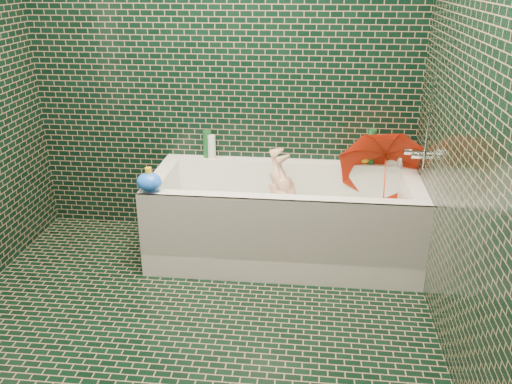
# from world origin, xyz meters

# --- Properties ---
(floor) EXTENTS (2.80, 2.80, 0.00)m
(floor) POSITION_xyz_m (0.00, 0.00, 0.00)
(floor) COLOR black
(floor) RESTS_ON ground
(wall_back) EXTENTS (2.80, 0.00, 2.80)m
(wall_back) POSITION_xyz_m (0.00, 1.40, 1.25)
(wall_back) COLOR black
(wall_back) RESTS_ON floor
(wall_right) EXTENTS (0.00, 2.80, 2.80)m
(wall_right) POSITION_xyz_m (1.30, 0.00, 1.25)
(wall_right) COLOR black
(wall_right) RESTS_ON floor
(bathtub) EXTENTS (1.70, 0.75, 0.55)m
(bathtub) POSITION_xyz_m (0.45, 1.01, 0.21)
(bathtub) COLOR white
(bathtub) RESTS_ON floor
(bath_mat) EXTENTS (1.35, 0.47, 0.01)m
(bath_mat) POSITION_xyz_m (0.45, 1.02, 0.16)
(bath_mat) COLOR #40CE29
(bath_mat) RESTS_ON bathtub
(water) EXTENTS (1.48, 0.53, 0.00)m
(water) POSITION_xyz_m (0.45, 1.02, 0.30)
(water) COLOR silver
(water) RESTS_ON bathtub
(faucet) EXTENTS (0.18, 0.19, 0.55)m
(faucet) POSITION_xyz_m (1.26, 1.02, 0.77)
(faucet) COLOR silver
(faucet) RESTS_ON wall_right
(child) EXTENTS (0.88, 0.50, 0.35)m
(child) POSITION_xyz_m (0.48, 1.04, 0.31)
(child) COLOR tan
(child) RESTS_ON bathtub
(umbrella) EXTENTS (0.71, 0.81, 0.76)m
(umbrella) POSITION_xyz_m (1.08, 1.10, 0.54)
(umbrella) COLOR red
(umbrella) RESTS_ON bathtub
(soap_bottle_a) EXTENTS (0.12, 0.12, 0.28)m
(soap_bottle_a) POSITION_xyz_m (1.14, 1.31, 0.55)
(soap_bottle_a) COLOR white
(soap_bottle_a) RESTS_ON bathtub
(soap_bottle_b) EXTENTS (0.12, 0.12, 0.21)m
(soap_bottle_b) POSITION_xyz_m (1.16, 1.34, 0.55)
(soap_bottle_b) COLOR #421B68
(soap_bottle_b) RESTS_ON bathtub
(soap_bottle_c) EXTENTS (0.17, 0.17, 0.19)m
(soap_bottle_c) POSITION_xyz_m (1.18, 1.32, 0.55)
(soap_bottle_c) COLOR #154B22
(soap_bottle_c) RESTS_ON bathtub
(bottle_right_tall) EXTENTS (0.07, 0.07, 0.24)m
(bottle_right_tall) POSITION_xyz_m (1.01, 1.35, 0.67)
(bottle_right_tall) COLOR #154B22
(bottle_right_tall) RESTS_ON bathtub
(bottle_right_pump) EXTENTS (0.05, 0.05, 0.20)m
(bottle_right_pump) POSITION_xyz_m (1.20, 1.32, 0.65)
(bottle_right_pump) COLOR silver
(bottle_right_pump) RESTS_ON bathtub
(bottle_left_tall) EXTENTS (0.07, 0.07, 0.19)m
(bottle_left_tall) POSITION_xyz_m (-0.11, 1.37, 0.64)
(bottle_left_tall) COLOR #154B22
(bottle_left_tall) RESTS_ON bathtub
(bottle_left_short) EXTENTS (0.07, 0.07, 0.17)m
(bottle_left_short) POSITION_xyz_m (-0.07, 1.34, 0.63)
(bottle_left_short) COLOR white
(bottle_left_short) RESTS_ON bathtub
(rubber_duck) EXTENTS (0.10, 0.07, 0.08)m
(rubber_duck) POSITION_xyz_m (0.97, 1.34, 0.59)
(rubber_duck) COLOR gold
(rubber_duck) RESTS_ON bathtub
(bath_toy) EXTENTS (0.16, 0.13, 0.15)m
(bath_toy) POSITION_xyz_m (-0.33, 0.70, 0.61)
(bath_toy) COLOR blue
(bath_toy) RESTS_ON bathtub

